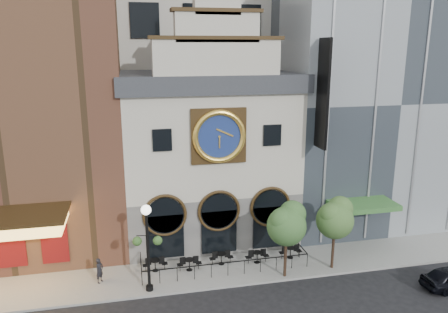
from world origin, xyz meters
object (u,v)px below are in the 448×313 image
at_px(pedestrian, 100,270).
at_px(tree_right, 335,217).
at_px(tree_left, 287,223).
at_px(bistro_3, 257,256).
at_px(bistro_1, 189,264).
at_px(bistro_0, 155,264).
at_px(bistro_4, 290,252).
at_px(lamppost, 147,238).
at_px(bistro_2, 221,258).

height_order(pedestrian, tree_right, tree_right).
relative_size(tree_left, tree_right, 1.02).
bearing_deg(tree_right, pedestrian, 174.81).
relative_size(bistro_3, tree_left, 0.33).
xyz_separation_m(bistro_1, tree_left, (5.78, -1.97, 3.08)).
distance_m(bistro_0, tree_left, 8.82).
distance_m(bistro_1, bistro_4, 6.94).
bearing_deg(bistro_1, bistro_4, 1.60).
xyz_separation_m(bistro_0, tree_left, (7.92, -2.35, 3.08)).
height_order(bistro_0, bistro_4, same).
xyz_separation_m(lamppost, tree_left, (8.40, -0.14, 0.25)).
distance_m(bistro_2, pedestrian, 7.72).
bearing_deg(bistro_0, lamppost, -102.25).
height_order(bistro_0, pedestrian, pedestrian).
distance_m(tree_left, tree_right, 3.39).
distance_m(bistro_1, pedestrian, 5.54).
height_order(lamppost, tree_right, lamppost).
xyz_separation_m(bistro_4, tree_left, (-1.16, -2.16, 3.08)).
height_order(bistro_4, tree_left, tree_left).
relative_size(bistro_3, tree_right, 0.33).
bearing_deg(tree_right, bistro_0, 169.97).
bearing_deg(lamppost, bistro_3, 22.35).
bearing_deg(tree_left, bistro_0, 163.46).
distance_m(bistro_2, tree_left, 5.28).
relative_size(bistro_2, tree_left, 0.33).
height_order(bistro_0, lamppost, lamppost).
bearing_deg(tree_left, bistro_4, 61.82).
xyz_separation_m(bistro_0, lamppost, (-0.48, -2.22, 2.83)).
bearing_deg(lamppost, pedestrian, 159.50).
bearing_deg(pedestrian, bistro_2, -51.06).
relative_size(bistro_4, tree_right, 0.33).
xyz_separation_m(bistro_3, tree_left, (1.24, -2.00, 3.08)).
relative_size(bistro_2, pedestrian, 1.00).
bearing_deg(bistro_0, pedestrian, -168.87).
relative_size(pedestrian, lamppost, 0.30).
xyz_separation_m(bistro_0, bistro_2, (4.32, -0.04, 0.00)).
bearing_deg(pedestrian, bistro_1, -52.80).
xyz_separation_m(bistro_3, tree_right, (4.61, -1.65, 3.01)).
bearing_deg(lamppost, bistro_0, 85.48).
height_order(bistro_1, bistro_4, same).
bearing_deg(bistro_2, bistro_4, -1.83).
xyz_separation_m(bistro_3, pedestrian, (-10.06, -0.32, 0.32)).
distance_m(bistro_2, tree_right, 7.85).
distance_m(bistro_1, bistro_3, 4.54).
bearing_deg(lamppost, bistro_2, 32.16).
relative_size(bistro_3, bistro_4, 1.00).
distance_m(pedestrian, tree_left, 11.75).
xyz_separation_m(bistro_2, lamppost, (-4.80, -2.18, 2.83)).
relative_size(pedestrian, tree_left, 0.33).
xyz_separation_m(bistro_2, tree_left, (3.60, -2.32, 3.08)).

